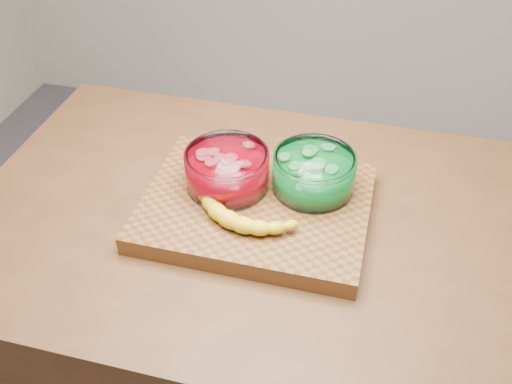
# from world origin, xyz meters

# --- Properties ---
(counter) EXTENTS (1.20, 0.80, 0.90)m
(counter) POSITION_xyz_m (0.00, 0.00, 0.45)
(counter) COLOR #512F18
(counter) RESTS_ON ground
(cutting_board) EXTENTS (0.45, 0.35, 0.04)m
(cutting_board) POSITION_xyz_m (0.00, 0.00, 0.92)
(cutting_board) COLOR brown
(cutting_board) RESTS_ON counter
(bowl_red) EXTENTS (0.17, 0.17, 0.08)m
(bowl_red) POSITION_xyz_m (-0.07, 0.03, 0.98)
(bowl_red) COLOR white
(bowl_red) RESTS_ON cutting_board
(bowl_green) EXTENTS (0.17, 0.17, 0.08)m
(bowl_green) POSITION_xyz_m (0.10, 0.07, 0.98)
(bowl_green) COLOR white
(bowl_green) RESTS_ON cutting_board
(banana) EXTENTS (0.25, 0.16, 0.04)m
(banana) POSITION_xyz_m (-0.01, -0.05, 0.96)
(banana) COLOR gold
(banana) RESTS_ON cutting_board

